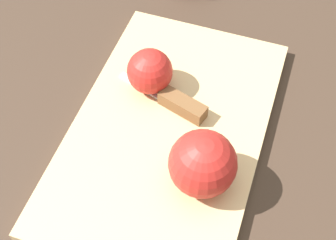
% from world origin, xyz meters
% --- Properties ---
extents(ground_plane, '(4.00, 4.00, 0.00)m').
position_xyz_m(ground_plane, '(0.00, 0.00, 0.00)').
color(ground_plane, '#38281E').
extents(cutting_board, '(0.47, 0.33, 0.02)m').
position_xyz_m(cutting_board, '(0.00, 0.00, 0.01)').
color(cutting_board, tan).
rests_on(cutting_board, ground_plane).
extents(apple_half_left, '(0.09, 0.09, 0.09)m').
position_xyz_m(apple_half_left, '(-0.08, -0.06, 0.06)').
color(apple_half_left, red).
rests_on(apple_half_left, cutting_board).
extents(apple_half_right, '(0.07, 0.07, 0.07)m').
position_xyz_m(apple_half_right, '(0.07, 0.04, 0.05)').
color(apple_half_right, red).
rests_on(apple_half_right, cutting_board).
extents(knife, '(0.08, 0.15, 0.02)m').
position_xyz_m(knife, '(0.04, -0.01, 0.03)').
color(knife, silver).
rests_on(knife, cutting_board).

